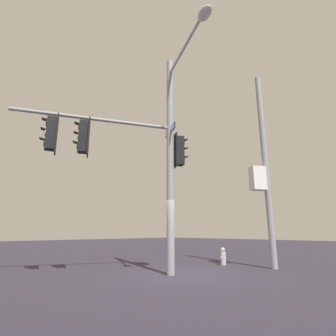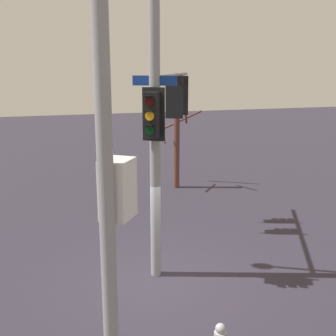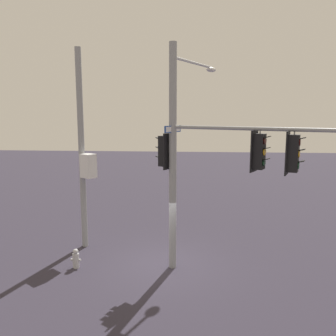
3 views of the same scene
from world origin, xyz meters
name	(u,v)px [view 1 (image 1 of 3)]	position (x,y,z in m)	size (l,w,h in m)	color
ground_plane	(181,274)	(0.00, 0.00, 0.00)	(80.00, 80.00, 0.00)	#2E2A36
main_signal_pole_assembly	(144,142)	(-1.38, 0.43, 4.51)	(5.53, 5.68, 8.11)	gray
secondary_pole_assembly	(263,169)	(3.43, -1.60, 3.97)	(0.82, 0.71, 8.33)	gray
fire_hydrant	(223,257)	(3.20, 0.45, 0.34)	(0.38, 0.24, 0.73)	#B2B2B7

